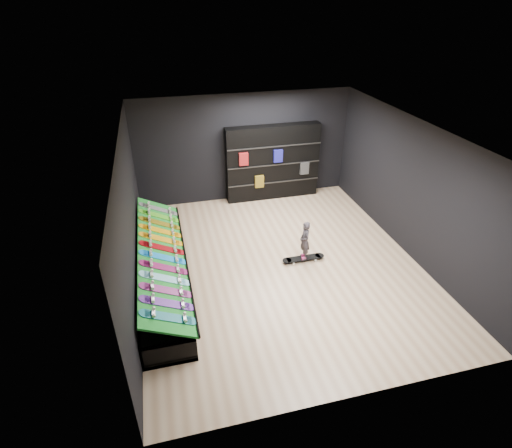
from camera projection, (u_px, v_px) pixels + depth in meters
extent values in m
cube|color=tan|center=(280.00, 264.00, 8.91)|extent=(6.00, 7.00, 0.01)
cube|color=white|center=(285.00, 133.00, 7.40)|extent=(6.00, 7.00, 0.01)
cube|color=black|center=(244.00, 148.00, 11.08)|extent=(6.00, 0.02, 3.00)
cube|color=black|center=(362.00, 325.00, 5.23)|extent=(6.00, 0.02, 3.00)
cube|color=black|center=(130.00, 223.00, 7.52)|extent=(0.02, 7.00, 3.00)
cube|color=black|center=(412.00, 189.00, 8.79)|extent=(0.02, 7.00, 3.00)
cube|color=#116C1C|center=(162.00, 254.00, 8.02)|extent=(0.92, 4.50, 0.46)
cube|color=black|center=(273.00, 163.00, 11.32)|extent=(2.67, 0.31, 2.14)
imported|color=black|center=(304.00, 247.00, 8.84)|extent=(0.15, 0.21, 0.54)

